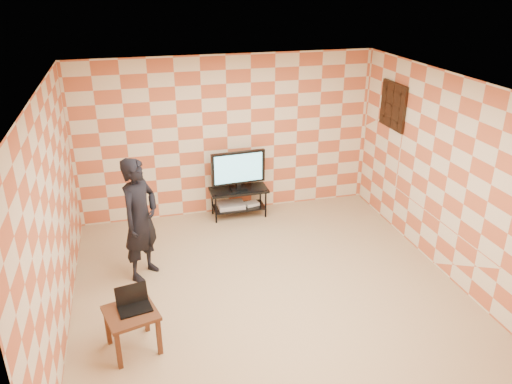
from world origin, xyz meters
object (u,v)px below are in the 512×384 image
side_table (131,318)px  tv_stand (239,196)px  person (140,219)px  tv (238,169)px

side_table → tv_stand: bearing=57.7°
tv_stand → side_table: 3.50m
tv_stand → person: bearing=-138.7°
side_table → person: bearing=82.2°
tv_stand → person: size_ratio=0.57×
person → tv: bearing=-9.3°
tv_stand → tv: size_ratio=1.06×
tv_stand → side_table: (-1.87, -2.96, 0.05)m
tv_stand → person: person is taller
tv → side_table: (-1.87, -2.96, -0.46)m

